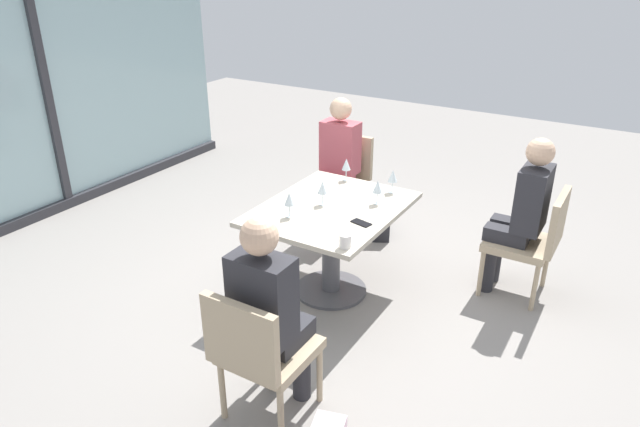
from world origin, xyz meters
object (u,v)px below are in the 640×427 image
Objects in this scene: person_far_right at (337,159)px; wine_glass_1 at (322,188)px; wine_glass_4 at (289,200)px; chair_side_end at (259,349)px; wine_glass_0 at (346,165)px; coffee_cup at (345,241)px; wine_glass_2 at (378,187)px; cell_phone_on_table at (361,223)px; person_front_right at (522,210)px; dining_table_main at (331,229)px; handbag_0 at (380,222)px; chair_front_right at (533,237)px; person_side_end at (270,308)px; wine_glass_3 at (393,176)px; chair_far_right at (342,176)px.

person_far_right is 1.11m from wine_glass_1.
chair_side_end is at bearing -154.38° from wine_glass_4.
coffee_cup is at bearing -151.58° from wine_glass_0.
wine_glass_2 is 0.39m from cell_phone_on_table.
dining_table_main is at bearing 121.58° from person_front_right.
handbag_0 is at bearing 0.57° from wine_glass_1.
chair_side_end is at bearing -164.90° from wine_glass_0.
chair_front_right is 4.70× the size of wine_glass_0.
handbag_0 is (1.21, 0.41, -0.59)m from cell_phone_on_table.
handbag_0 is (0.55, -0.08, -0.72)m from wine_glass_0.
chair_side_end is 0.92m from coffee_cup.
wine_glass_1 is (1.27, 0.43, 0.16)m from person_side_end.
wine_glass_2 is 1.28× the size of cell_phone_on_table.
person_far_right is 1.00× the size of person_side_end.
wine_glass_4 is at bearing 163.34° from wine_glass_1.
cell_phone_on_table is at bearing -171.19° from wine_glass_2.
wine_glass_2 is at bearing 10.07° from coffee_cup.
wine_glass_4 reaches higher than coffee_cup.
wine_glass_3 is at bearing -29.02° from wine_glass_4.
person_front_right reaches higher than chair_far_right.
wine_glass_2 is at bearing 3.07° from chair_side_end.
chair_side_end is (-2.49, -0.87, 0.00)m from chair_far_right.
wine_glass_0 reaches higher than coffee_cup.
cell_phone_on_table is at bearing 11.31° from coffee_cup.
wine_glass_0 and wine_glass_3 have the same top height.
wine_glass_2 is at bearing 116.18° from chair_front_right.
person_front_right reaches higher than wine_glass_1.
dining_table_main is 6.48× the size of wine_glass_1.
chair_far_right reaches higher than cell_phone_on_table.
wine_glass_3 is at bearing -28.97° from dining_table_main.
person_far_right is 0.96m from wine_glass_3.
dining_table_main is 1.51m from chair_front_right.
dining_table_main is at bearing -88.58° from wine_glass_1.
dining_table_main is 6.48× the size of wine_glass_0.
person_front_right is 4.20× the size of handbag_0.
person_far_right and person_side_end have the same top height.
wine_glass_1 is at bearing 120.06° from person_front_right.
handbag_0 is at bearing 75.61° from person_front_right.
coffee_cup reaches higher than cell_phone_on_table.
person_front_right is at bearing -22.04° from chair_side_end.
person_side_end reaches higher than wine_glass_1.
wine_glass_2 is (0.23, -0.34, 0.00)m from wine_glass_1.
wine_glass_4 is (-0.53, 0.43, 0.00)m from wine_glass_2.
person_far_right reaches higher than wine_glass_1.
person_front_right is 6.81× the size of wine_glass_0.
chair_side_end is 4.70× the size of wine_glass_0.
wine_glass_0 is at bearing -0.14° from wine_glass_4.
dining_table_main is 0.47m from wine_glass_4.
person_far_right is 14.00× the size of coffee_cup.
person_side_end and person_front_right have the same top height.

